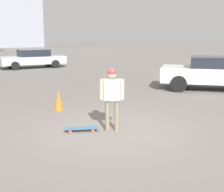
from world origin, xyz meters
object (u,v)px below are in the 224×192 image
Objects in this scene: skateboard at (81,129)px; traffic_cone at (59,100)px; car_parked_near at (210,72)px; person at (112,92)px; car_parked_far at (33,58)px.

skateboard is 2.56m from traffic_cone.
car_parked_near reaches higher than skateboard.
person reaches higher than car_parked_near.
skateboard is at bearing 77.99° from car_parked_far.
car_parked_near is 7.28m from traffic_cone.
person is at bearing 80.62° from car_parked_far.
car_parked_far is at bearing 80.99° from traffic_cone.
car_parked_far is (-5.03, 13.14, -0.08)m from car_parked_near.
car_parked_near reaches higher than traffic_cone.
car_parked_near reaches higher than car_parked_far.
skateboard is (-0.74, 0.28, -0.94)m from person.
car_parked_far is at bearing -28.46° from car_parked_near.
person is 0.33× the size of car_parked_far.
car_parked_far is 14.04m from traffic_cone.
car_parked_near is at bearing 5.72° from traffic_cone.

